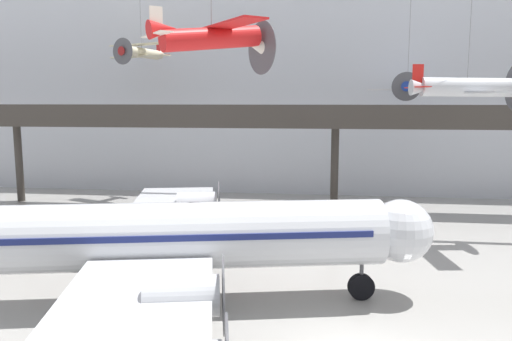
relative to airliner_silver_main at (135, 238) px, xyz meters
name	(u,v)px	position (x,y,z in m)	size (l,w,h in m)	color
hangar_back_wall	(334,71)	(9.88, 31.33, 9.41)	(140.00, 3.00, 25.57)	silver
mezzanine_walkway	(336,124)	(9.88, 21.91, 4.39)	(110.00, 3.20, 9.40)	#38332D
airliner_silver_main	(135,238)	(0.00, 0.00, 0.00)	(28.87, 33.27, 9.45)	silver
suspended_plane_white_twin	(407,87)	(16.27, 25.09, 7.61)	(6.99, 5.77, 9.99)	silver
suspended_plane_red_highwing	(212,37)	(2.66, 5.15, 9.74)	(7.03, 7.52, 8.58)	red
suspended_plane_silver_racer	(467,88)	(18.05, 12.97, 7.22)	(7.51, 9.15, 10.63)	silver
suspended_plane_cream_biplane	(141,52)	(-8.54, 25.20, 10.93)	(6.65, 5.76, 6.84)	beige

